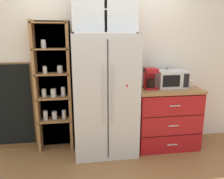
% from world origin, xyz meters
% --- Properties ---
extents(ground_plane, '(10.79, 10.79, 0.00)m').
position_xyz_m(ground_plane, '(0.00, 0.00, 0.00)').
color(ground_plane, olive).
extents(wall_back_cream, '(5.08, 0.10, 2.55)m').
position_xyz_m(wall_back_cream, '(0.00, 0.40, 1.27)').
color(wall_back_cream, silver).
rests_on(wall_back_cream, ground).
extents(refrigerator, '(0.89, 0.64, 1.73)m').
position_xyz_m(refrigerator, '(0.00, 0.04, 0.87)').
color(refrigerator, silver).
rests_on(refrigerator, ground).
extents(pantry_shelf_column, '(0.55, 0.28, 1.92)m').
position_xyz_m(pantry_shelf_column, '(-0.74, 0.29, 0.98)').
color(pantry_shelf_column, brown).
rests_on(pantry_shelf_column, ground).
extents(counter_cabinet, '(0.97, 0.59, 0.94)m').
position_xyz_m(counter_cabinet, '(0.96, 0.07, 0.47)').
color(counter_cabinet, '#A8161C').
rests_on(counter_cabinet, ground).
extents(microwave, '(0.44, 0.33, 0.26)m').
position_xyz_m(microwave, '(1.02, 0.12, 1.07)').
color(microwave, silver).
rests_on(microwave, counter_cabinet).
extents(coffee_maker, '(0.17, 0.20, 0.31)m').
position_xyz_m(coffee_maker, '(0.67, 0.08, 1.09)').
color(coffee_maker, '#A8161C').
rests_on(coffee_maker, counter_cabinet).
extents(mug_cream, '(0.12, 0.09, 0.10)m').
position_xyz_m(mug_cream, '(1.34, 0.11, 0.99)').
color(mug_cream, silver).
rests_on(mug_cream, counter_cabinet).
extents(mug_charcoal, '(0.11, 0.08, 0.09)m').
position_xyz_m(mug_charcoal, '(0.96, 0.03, 0.99)').
color(mug_charcoal, '#2D2D33').
rests_on(mug_charcoal, counter_cabinet).
extents(bottle_clear, '(0.06, 0.06, 0.29)m').
position_xyz_m(bottle_clear, '(0.96, 0.15, 1.07)').
color(bottle_clear, silver).
rests_on(bottle_clear, counter_cabinet).
extents(upper_cabinet, '(0.86, 0.32, 0.60)m').
position_xyz_m(upper_cabinet, '(0.00, 0.09, 2.03)').
color(upper_cabinet, silver).
rests_on(upper_cabinet, refrigerator).
extents(chalkboard_menu, '(0.60, 0.04, 1.33)m').
position_xyz_m(chalkboard_menu, '(-1.34, 0.33, 0.67)').
color(chalkboard_menu, brown).
rests_on(chalkboard_menu, ground).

